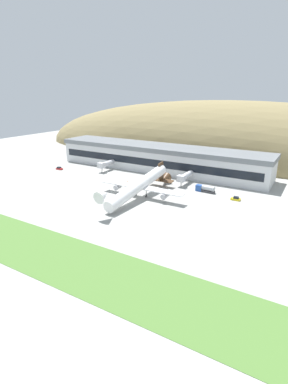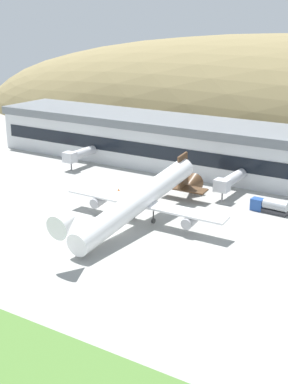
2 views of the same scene
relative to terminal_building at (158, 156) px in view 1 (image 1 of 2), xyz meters
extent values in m
plane|color=#9E9E99|center=(14.06, -51.13, -7.81)|extent=(387.17, 387.17, 0.00)
cube|color=#4C7533|center=(14.06, -94.99, -7.77)|extent=(348.45, 20.15, 0.08)
ellipsoid|color=olive|center=(22.79, 54.02, -7.81)|extent=(309.71, 76.67, 73.05)
cube|color=silver|center=(0.00, 0.02, -0.89)|extent=(119.91, 19.66, 13.84)
cube|color=slate|center=(0.00, 0.02, 4.83)|extent=(121.11, 20.86, 2.40)
cube|color=black|center=(0.00, -9.86, -1.59)|extent=(115.11, 0.16, 3.88)
cylinder|color=silver|center=(-23.70, -15.21, -3.81)|extent=(2.60, 10.80, 2.60)
cube|color=silver|center=(-23.70, -20.61, -3.81)|extent=(3.38, 2.86, 2.86)
cylinder|color=slate|center=(-23.70, -20.11, -5.81)|extent=(0.36, 0.36, 4.00)
cylinder|color=silver|center=(23.73, -15.88, -3.81)|extent=(2.60, 12.14, 2.60)
cube|color=silver|center=(23.73, -21.95, -3.81)|extent=(3.38, 2.86, 2.86)
cylinder|color=slate|center=(23.73, -21.45, -5.81)|extent=(0.36, 0.36, 4.00)
cylinder|color=white|center=(15.37, -45.33, -2.44)|extent=(4.59, 40.95, 9.55)
cone|color=white|center=(15.37, -68.03, 0.37)|extent=(4.50, 5.57, 5.09)
cone|color=#4C331E|center=(15.37, -22.17, -5.30)|extent=(4.50, 6.48, 5.20)
cube|color=#4C331E|center=(15.37, -25.82, -0.66)|extent=(0.50, 5.13, 8.81)
cube|color=#4C331E|center=(15.37, -25.59, -4.88)|extent=(11.94, 3.24, 0.75)
cube|color=white|center=(15.37, -43.31, -3.49)|extent=(38.10, 3.63, 0.89)
cylinder|color=#9E9EA3|center=(3.94, -43.85, -4.97)|extent=(2.30, 3.86, 2.72)
cylinder|color=#9E9EA3|center=(26.80, -43.85, -4.97)|extent=(2.30, 3.86, 2.72)
cylinder|color=#2D2D2D|center=(12.84, -43.31, -5.85)|extent=(0.28, 0.28, 2.20)
cylinder|color=#2D2D2D|center=(12.84, -43.31, -6.95)|extent=(0.45, 1.10, 1.10)
cylinder|color=#2D2D2D|center=(17.90, -43.31, -5.85)|extent=(0.28, 0.28, 2.20)
cylinder|color=#2D2D2D|center=(17.90, -43.31, -6.95)|extent=(0.45, 1.10, 1.10)
cylinder|color=#2D2D2D|center=(15.37, -59.46, -3.75)|extent=(0.22, 0.22, 1.98)
cylinder|color=#2D2D2D|center=(15.37, -59.46, -4.74)|extent=(0.30, 0.82, 0.83)
cube|color=gold|center=(50.18, -26.75, -7.41)|extent=(3.74, 1.93, 0.82)
cube|color=black|center=(50.36, -26.75, -6.66)|extent=(2.07, 1.62, 0.67)
cube|color=#B21E1E|center=(-48.15, -27.68, -7.40)|extent=(3.87, 2.06, 0.83)
cube|color=black|center=(-48.33, -27.69, -6.64)|extent=(2.16, 1.69, 0.68)
cube|color=#264C99|center=(33.09, -22.91, -6.46)|extent=(2.86, 2.43, 2.72)
cube|color=black|center=(31.71, -22.82, -5.97)|extent=(0.21, 1.92, 1.20)
cube|color=#38383D|center=(37.33, -23.19, -7.36)|extent=(5.89, 2.41, 0.90)
cylinder|color=#999EA3|center=(37.33, -23.19, -5.84)|extent=(5.61, 2.50, 2.14)
cube|color=orange|center=(-1.65, -28.16, -7.80)|extent=(0.52, 0.52, 0.03)
cone|color=orange|center=(-1.65, -28.16, -7.51)|extent=(0.40, 0.40, 0.55)
camera|label=1|loc=(76.89, -143.41, 34.19)|focal=28.00mm
camera|label=2|loc=(72.46, -133.02, 34.02)|focal=50.00mm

